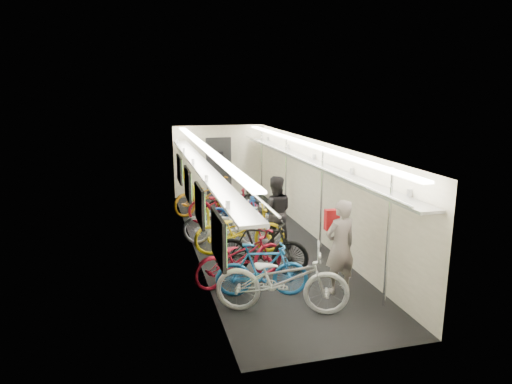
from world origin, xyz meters
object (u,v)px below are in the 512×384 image
backpack (332,220)px  bicycle_1 (262,270)px  bicycle_0 (282,279)px  passenger_near (340,247)px  passenger_mid (275,212)px

backpack → bicycle_1: bearing=-173.0°
bicycle_0 → bicycle_1: (-0.16, 0.64, -0.08)m
passenger_near → bicycle_0: bearing=8.6°
passenger_near → backpack: 0.51m
bicycle_0 → backpack: size_ratio=5.74×
passenger_mid → bicycle_0: bearing=88.1°
bicycle_0 → passenger_near: (1.23, 0.47, 0.28)m
passenger_near → passenger_mid: passenger_near is taller
bicycle_1 → passenger_near: size_ratio=0.96×
bicycle_0 → bicycle_1: 0.67m
bicycle_1 → backpack: bearing=-72.9°
bicycle_1 → passenger_mid: 2.58m
passenger_mid → backpack: bearing=112.7°
bicycle_1 → passenger_mid: bearing=-9.7°
passenger_near → backpack: passenger_near is taller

